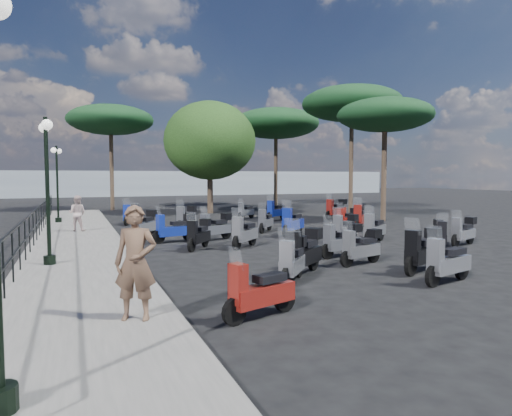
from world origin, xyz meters
name	(u,v)px	position (x,y,z in m)	size (l,w,h in m)	color
ground	(281,246)	(0.00, 0.00, 0.00)	(120.00, 120.00, 0.00)	black
sidewalk	(77,242)	(-6.50, 3.00, 0.07)	(3.00, 30.00, 0.15)	#5E5B59
railing	(35,221)	(-7.80, 2.80, 0.90)	(0.04, 26.04, 1.10)	black
lamp_post_1	(47,181)	(-7.18, -1.46, 2.26)	(0.37, 1.09, 3.71)	black
lamp_post_2	(57,179)	(-7.28, 10.00, 2.26)	(0.47, 1.06, 3.69)	black
woman	(136,263)	(-5.71, -6.88, 1.04)	(0.65, 0.43, 1.79)	brown
pedestrian_far	(77,213)	(-6.45, 5.77, 0.88)	(0.71, 0.55, 1.46)	#C4A9A5
scooter_0	(259,293)	(-3.75, -7.13, 0.44)	(1.53, 0.74, 1.26)	black
scooter_1	(293,261)	(-2.06, -5.01, 0.49)	(1.18, 1.33, 1.29)	black
scooter_2	(244,234)	(-1.34, 0.03, 0.48)	(1.30, 1.28, 1.37)	black
scooter_3	(174,229)	(-3.23, 2.14, 0.50)	(1.64, 0.64, 1.32)	black
scooter_4	(144,225)	(-4.09, 3.66, 0.52)	(1.23, 1.47, 1.39)	black
scooter_5	(131,215)	(-3.96, 9.07, 0.49)	(0.93, 1.49, 1.29)	black
scooter_6	(361,248)	(0.57, -3.85, 0.46)	(1.51, 0.66, 1.23)	black
scooter_7	(304,253)	(-1.46, -4.39, 0.54)	(1.50, 1.25, 1.42)	black
scooter_8	(199,235)	(-2.82, 0.32, 0.47)	(1.10, 1.33, 1.26)	black
scooter_9	(216,227)	(-1.71, 2.09, 0.49)	(1.50, 0.94, 1.30)	black
scooter_10	(186,218)	(-1.94, 5.81, 0.52)	(1.20, 1.45, 1.37)	black
scooter_11	(447,263)	(1.07, -6.37, 0.46)	(1.64, 0.70, 1.33)	black
scooter_12	(423,251)	(1.43, -5.21, 0.53)	(1.64, 0.95, 1.40)	black
scooter_13	(342,241)	(0.71, -2.67, 0.48)	(1.57, 0.65, 1.27)	black
scooter_14	(265,222)	(1.00, 3.72, 0.44)	(1.10, 1.29, 1.27)	black
scooter_15	(292,223)	(1.47, 2.12, 0.51)	(1.47, 1.30, 1.47)	black
scooter_16	(246,212)	(2.30, 9.60, 0.41)	(1.27, 0.94, 1.18)	black
scooter_18	(463,232)	(5.81, -2.30, 0.47)	(1.52, 0.77, 1.26)	black
scooter_19	(374,230)	(3.41, -0.56, 0.47)	(1.49, 1.05, 1.36)	black
scooter_20	(345,228)	(2.60, 0.06, 0.48)	(1.47, 0.90, 1.27)	black
scooter_21	(359,217)	(5.31, 3.10, 0.55)	(1.34, 1.48, 1.45)	black
scooter_22	(276,212)	(3.47, 8.06, 0.49)	(1.57, 1.04, 1.41)	black
scooter_24	(440,235)	(4.51, -2.57, 0.46)	(1.07, 1.31, 1.23)	black
scooter_25	(347,219)	(4.92, 3.45, 0.46)	(1.46, 0.77, 1.22)	black
scooter_26	(336,209)	(6.96, 7.70, 0.54)	(1.70, 0.95, 1.43)	black
broadleaf_tree	(210,141)	(1.61, 14.25, 4.64)	(5.88, 5.88, 7.15)	#38281E
pine_0	(276,124)	(8.12, 18.37, 6.43)	(6.70, 6.70, 7.62)	#38281E
pine_1	(352,104)	(10.31, 11.31, 7.04)	(6.51, 6.51, 8.19)	#38281E
pine_2	(111,120)	(-4.03, 19.36, 6.26)	(5.90, 5.90, 7.31)	#38281E
pine_3	(385,116)	(8.73, 5.86, 5.56)	(5.02, 5.02, 6.47)	#38281E
distant_hills	(129,183)	(0.00, 45.00, 1.50)	(70.00, 8.00, 3.00)	gray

